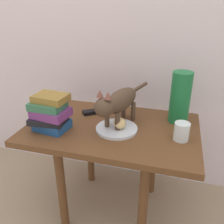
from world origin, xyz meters
The scene contains 10 objects.
ground_plane centered at (0.00, 0.00, 0.00)m, with size 6.00×6.00×0.00m, color gray.
back_panel centered at (0.00, 0.40, 1.10)m, with size 4.00×0.04×2.20m, color silver.
side_table centered at (0.00, 0.00, 0.48)m, with size 0.86×0.55×0.56m.
plate centered at (0.03, -0.03, 0.56)m, with size 0.21×0.21×0.01m, color silver.
bread_roll centered at (0.05, -0.03, 0.59)m, with size 0.08×0.06×0.05m, color #E0BC7A.
cat centered at (0.03, 0.01, 0.69)m, with size 0.18×0.46×0.23m.
book_stack centered at (-0.28, -0.11, 0.64)m, with size 0.19×0.15×0.18m.
green_vase centered at (0.32, 0.15, 0.69)m, with size 0.10×0.10×0.27m, color #196B38.
candle_jar centered at (0.34, -0.04, 0.59)m, with size 0.07×0.07×0.08m.
tv_remote centered at (-0.13, 0.13, 0.57)m, with size 0.15×0.04×0.02m, color black.
Camera 1 is at (0.29, -1.04, 1.13)m, focal length 38.54 mm.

